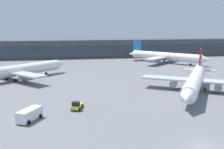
% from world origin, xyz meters
% --- Properties ---
extents(ground_plane, '(400.00, 400.00, 0.00)m').
position_xyz_m(ground_plane, '(0.00, 40.00, 0.00)').
color(ground_plane, slate).
extents(terminal_building, '(146.18, 12.13, 9.00)m').
position_xyz_m(terminal_building, '(0.00, 106.54, 4.50)').
color(terminal_building, '#3F4247').
rests_on(terminal_building, ground_plane).
extents(airplane_near, '(25.35, 34.71, 9.68)m').
position_xyz_m(airplane_near, '(13.39, 28.82, 2.95)').
color(airplane_near, white).
rests_on(airplane_near, ground_plane).
extents(airplane_mid, '(30.40, 27.91, 9.44)m').
position_xyz_m(airplane_mid, '(-32.64, 52.04, 2.88)').
color(airplane_mid, white).
rests_on(airplane_mid, ground_plane).
extents(airplane_far, '(28.42, 31.26, 9.67)m').
position_xyz_m(airplane_far, '(25.40, 78.81, 2.95)').
color(airplane_far, white).
rests_on(airplane_far, ground_plane).
extents(baggage_tug_yellow, '(2.70, 3.89, 1.75)m').
position_xyz_m(baggage_tug_yellow, '(-16.28, 19.73, 0.80)').
color(baggage_tug_yellow, yellow).
rests_on(baggage_tug_yellow, ground_plane).
extents(service_van_white, '(4.29, 5.51, 2.08)m').
position_xyz_m(service_van_white, '(-24.72, 14.86, 1.11)').
color(service_van_white, white).
rests_on(service_van_white, ground_plane).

